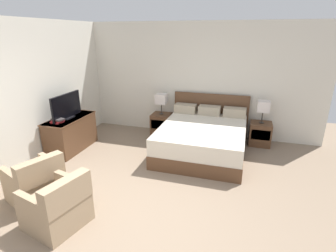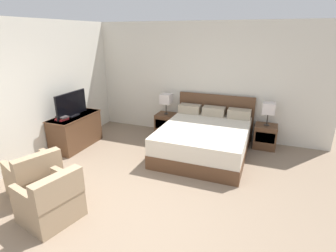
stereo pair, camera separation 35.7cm
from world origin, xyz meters
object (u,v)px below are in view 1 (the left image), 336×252
at_px(nightstand_left, 162,124).
at_px(book_small_top, 58,119).
at_px(armchair_companion, 58,207).
at_px(armchair_by_window, 36,183).
at_px(nightstand_right, 260,134).
at_px(book_red_cover, 57,122).
at_px(book_blue_cover, 58,121).
at_px(bed, 203,137).
at_px(table_lamp_right, 264,107).
at_px(table_lamp_left, 161,99).
at_px(tv, 67,107).
at_px(dresser, 71,133).

height_order(nightstand_left, book_small_top, book_small_top).
bearing_deg(armchair_companion, armchair_by_window, 151.14).
bearing_deg(nightstand_left, nightstand_right, 0.00).
xyz_separation_m(book_red_cover, book_blue_cover, (0.02, 0.00, 0.03)).
bearing_deg(bed, nightstand_right, 32.97).
xyz_separation_m(table_lamp_right, armchair_by_window, (-3.33, -3.23, -0.62)).
height_order(table_lamp_left, armchair_companion, table_lamp_left).
bearing_deg(nightstand_right, nightstand_left, 180.00).
relative_size(table_lamp_left, tv, 0.57).
height_order(nightstand_left, tv, tv).
xyz_separation_m(table_lamp_left, armchair_by_window, (-0.95, -3.23, -0.62)).
bearing_deg(table_lamp_left, table_lamp_right, 0.00).
height_order(bed, armchair_by_window, bed).
height_order(armchair_by_window, armchair_companion, same).
xyz_separation_m(nightstand_right, tv, (-3.97, -1.50, 0.72)).
xyz_separation_m(table_lamp_right, book_small_top, (-3.97, -1.82, -0.10)).
distance_m(table_lamp_right, book_small_top, 4.37).
height_order(bed, book_blue_cover, bed).
distance_m(nightstand_left, table_lamp_left, 0.64).
relative_size(tv, book_blue_cover, 4.45).
bearing_deg(bed, table_lamp_right, 33.02).
relative_size(bed, nightstand_left, 4.10).
bearing_deg(book_red_cover, book_small_top, 0.00).
height_order(nightstand_right, table_lamp_left, table_lamp_left).
height_order(table_lamp_right, dresser, table_lamp_right).
height_order(table_lamp_left, book_small_top, table_lamp_left).
bearing_deg(book_small_top, bed, 20.73).
relative_size(nightstand_right, table_lamp_left, 1.02).
distance_m(nightstand_right, book_red_cover, 4.42).
relative_size(tv, armchair_by_window, 1.01).
bearing_deg(book_red_cover, table_lamp_left, 48.44).
height_order(table_lamp_left, dresser, table_lamp_left).
bearing_deg(tv, table_lamp_right, 20.76).
xyz_separation_m(table_lamp_left, book_small_top, (-1.59, -1.82, -0.10)).
height_order(bed, book_red_cover, bed).
distance_m(table_lamp_left, book_small_top, 2.42).
height_order(book_red_cover, book_small_top, book_small_top).
relative_size(table_lamp_right, book_small_top, 2.18).
bearing_deg(nightstand_right, armchair_by_window, -135.83).
xyz_separation_m(nightstand_right, armchair_companion, (-2.62, -3.62, 0.02)).
xyz_separation_m(bed, book_small_top, (-2.78, -1.05, 0.48)).
relative_size(nightstand_right, dresser, 0.43).
height_order(table_lamp_left, armchair_by_window, table_lamp_left).
height_order(table_lamp_right, tv, tv).
bearing_deg(book_red_cover, tv, 86.15).
bearing_deg(nightstand_left, tv, -136.69).
distance_m(bed, tv, 2.95).
bearing_deg(armchair_companion, nightstand_left, 86.16).
distance_m(nightstand_left, tv, 2.31).
distance_m(book_blue_cover, armchair_by_window, 1.62).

